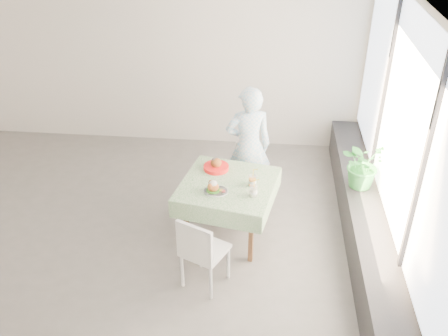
# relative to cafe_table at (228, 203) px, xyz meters

# --- Properties ---
(floor) EXTENTS (6.00, 6.00, 0.00)m
(floor) POSITION_rel_cafe_table_xyz_m (-1.20, -0.10, -0.46)
(floor) COLOR #5B5856
(floor) RESTS_ON ground
(wall_back) EXTENTS (6.00, 0.02, 2.80)m
(wall_back) POSITION_rel_cafe_table_xyz_m (-1.20, 2.40, 0.94)
(wall_back) COLOR silver
(wall_back) RESTS_ON ground
(wall_front) EXTENTS (6.00, 0.02, 2.80)m
(wall_front) POSITION_rel_cafe_table_xyz_m (-1.20, -2.60, 0.94)
(wall_front) COLOR silver
(wall_front) RESTS_ON ground
(wall_right) EXTENTS (0.02, 5.00, 2.80)m
(wall_right) POSITION_rel_cafe_table_xyz_m (1.80, -0.10, 0.94)
(wall_right) COLOR silver
(wall_right) RESTS_ON ground
(window_pane) EXTENTS (0.01, 4.80, 2.18)m
(window_pane) POSITION_rel_cafe_table_xyz_m (1.77, -0.10, 1.19)
(window_pane) COLOR #D1E0F9
(window_pane) RESTS_ON ground
(window_ledge) EXTENTS (0.40, 4.80, 0.50)m
(window_ledge) POSITION_rel_cafe_table_xyz_m (1.60, -0.10, -0.21)
(window_ledge) COLOR black
(window_ledge) RESTS_ON ground
(cafe_table) EXTENTS (1.22, 1.22, 0.74)m
(cafe_table) POSITION_rel_cafe_table_xyz_m (0.00, 0.00, 0.00)
(cafe_table) COLOR brown
(cafe_table) RESTS_ON ground
(chair_far) EXTENTS (0.46, 0.46, 0.81)m
(chair_far) POSITION_rel_cafe_table_xyz_m (0.24, 0.76, -0.21)
(chair_far) COLOR white
(chair_far) RESTS_ON ground
(chair_near) EXTENTS (0.55, 0.55, 0.88)m
(chair_near) POSITION_rel_cafe_table_xyz_m (-0.17, -0.85, -0.19)
(chair_near) COLOR white
(chair_near) RESTS_ON ground
(diner) EXTENTS (0.66, 0.50, 1.61)m
(diner) POSITION_rel_cafe_table_xyz_m (0.19, 0.79, 0.34)
(diner) COLOR #96CFF0
(diner) RESTS_ON ground
(main_dish) EXTENTS (0.28, 0.28, 0.14)m
(main_dish) POSITION_rel_cafe_table_xyz_m (-0.13, -0.19, 0.33)
(main_dish) COLOR white
(main_dish) RESTS_ON cafe_table
(juice_cup_orange) EXTENTS (0.09, 0.09, 0.26)m
(juice_cup_orange) POSITION_rel_cafe_table_xyz_m (0.28, -0.02, 0.34)
(juice_cup_orange) COLOR white
(juice_cup_orange) RESTS_ON cafe_table
(juice_cup_lemonade) EXTENTS (0.09, 0.09, 0.25)m
(juice_cup_lemonade) POSITION_rel_cafe_table_xyz_m (0.30, -0.23, 0.34)
(juice_cup_lemonade) COLOR white
(juice_cup_lemonade) RESTS_ON cafe_table
(second_dish) EXTENTS (0.30, 0.30, 0.14)m
(second_dish) POSITION_rel_cafe_table_xyz_m (-0.17, 0.30, 0.32)
(second_dish) COLOR red
(second_dish) RESTS_ON cafe_table
(potted_plant) EXTENTS (0.72, 0.71, 0.61)m
(potted_plant) POSITION_rel_cafe_table_xyz_m (1.58, 0.49, 0.34)
(potted_plant) COLOR #257131
(potted_plant) RESTS_ON window_ledge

